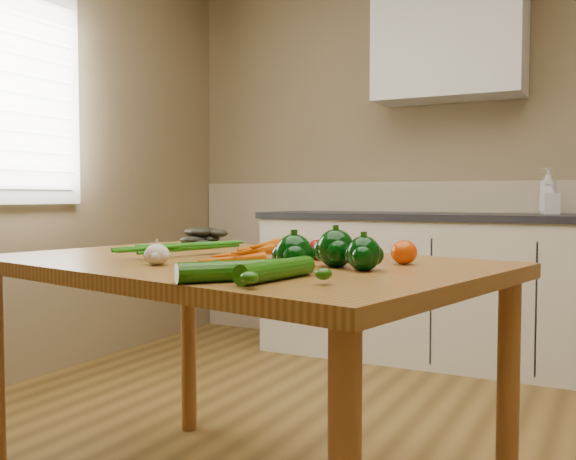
# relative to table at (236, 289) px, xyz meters

# --- Properties ---
(room) EXTENTS (4.04, 5.04, 2.64)m
(room) POSITION_rel_table_xyz_m (0.18, 0.20, 0.53)
(room) COLOR brown
(room) RESTS_ON ground
(counter_run) EXTENTS (2.84, 0.64, 1.14)m
(counter_run) POSITION_rel_table_xyz_m (0.39, 2.22, -0.26)
(counter_run) COLOR beige
(counter_run) RESTS_ON ground
(upper_cabinets) EXTENTS (2.15, 0.35, 0.70)m
(upper_cabinets) POSITION_rel_table_xyz_m (0.69, 2.35, 1.23)
(upper_cabinets) COLOR silver
(upper_cabinets) RESTS_ON room
(window_blinds) EXTENTS (0.08, 0.98, 1.18)m
(window_blinds) POSITION_rel_table_xyz_m (-1.78, 0.63, 0.83)
(window_blinds) COLOR silver
(window_blinds) RESTS_ON room
(table) EXTENTS (1.68, 1.26, 0.81)m
(table) POSITION_rel_table_xyz_m (0.00, 0.00, 0.00)
(table) COLOR #9A662C
(table) RESTS_ON ground
(soap_bottle_a) EXTENTS (0.14, 0.14, 0.27)m
(soap_bottle_a) POSITION_rel_table_xyz_m (0.67, 2.31, 0.31)
(soap_bottle_a) COLOR silver
(soap_bottle_a) RESTS_ON counter_run
(soap_bottle_b) EXTENTS (0.10, 0.10, 0.18)m
(soap_bottle_b) POSITION_rel_table_xyz_m (0.69, 2.27, 0.27)
(soap_bottle_b) COLOR silver
(soap_bottle_b) RESTS_ON counter_run
(carrot_bunch) EXTENTS (0.32, 0.27, 0.08)m
(carrot_bunch) POSITION_rel_table_xyz_m (-0.01, -0.02, 0.13)
(carrot_bunch) COLOR #D15C04
(carrot_bunch) RESTS_ON table
(leafy_greens) EXTENTS (0.22, 0.19, 0.11)m
(leafy_greens) POSITION_rel_table_xyz_m (-0.40, 0.38, 0.14)
(leafy_greens) COLOR black
(leafy_greens) RESTS_ON table
(garlic_bulb) EXTENTS (0.07, 0.07, 0.06)m
(garlic_bulb) POSITION_rel_table_xyz_m (-0.11, -0.24, 0.12)
(garlic_bulb) COLOR silver
(garlic_bulb) RESTS_ON table
(pepper_a) EXTENTS (0.10, 0.10, 0.10)m
(pepper_a) POSITION_rel_table_xyz_m (0.35, -0.05, 0.14)
(pepper_a) COLOR black
(pepper_a) RESTS_ON table
(pepper_b) EXTENTS (0.09, 0.09, 0.09)m
(pepper_b) POSITION_rel_table_xyz_m (0.45, -0.10, 0.13)
(pepper_b) COLOR black
(pepper_b) RESTS_ON table
(pepper_c) EXTENTS (0.10, 0.10, 0.10)m
(pepper_c) POSITION_rel_table_xyz_m (0.31, -0.22, 0.14)
(pepper_c) COLOR black
(pepper_c) RESTS_ON table
(tomato_a) EXTENTS (0.07, 0.07, 0.06)m
(tomato_a) POSITION_rel_table_xyz_m (0.23, 0.10, 0.12)
(tomato_a) COLOR #800205
(tomato_a) RESTS_ON table
(tomato_b) EXTENTS (0.07, 0.07, 0.06)m
(tomato_b) POSITION_rel_table_xyz_m (0.36, 0.14, 0.12)
(tomato_b) COLOR #DC4005
(tomato_b) RESTS_ON table
(tomato_c) EXTENTS (0.07, 0.07, 0.07)m
(tomato_c) POSITION_rel_table_xyz_m (0.50, 0.10, 0.12)
(tomato_c) COLOR #DC4005
(tomato_c) RESTS_ON table
(zucchini_a) EXTENTS (0.08, 0.26, 0.05)m
(zucchini_a) POSITION_rel_table_xyz_m (0.34, -0.37, 0.11)
(zucchini_a) COLOR #144B08
(zucchini_a) RESTS_ON table
(zucchini_b) EXTENTS (0.20, 0.22, 0.05)m
(zucchini_b) POSITION_rel_table_xyz_m (0.26, -0.43, 0.11)
(zucchini_b) COLOR #144B08
(zucchini_b) RESTS_ON table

